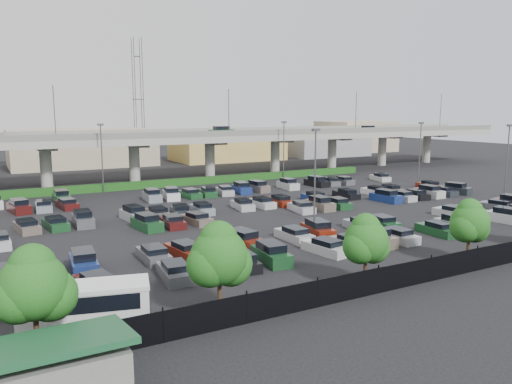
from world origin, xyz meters
TOP-DOWN VIEW (x-y plane):
  - ground at (0.00, 0.00)m, footprint 280.00×280.00m
  - overpass at (-0.25, 31.99)m, footprint 150.00×13.00m
  - hedge at (0.00, 25.00)m, footprint 66.00×1.60m
  - fence at (-0.05, -28.00)m, footprint 70.00×0.10m
  - tree_row at (0.70, -26.53)m, footprint 65.07×3.66m
  - shelter at (-30.00, -31.00)m, footprint 6.80×4.59m
  - shuttle_bus at (-27.14, -23.45)m, footprint 7.65×4.20m
  - parked_cars at (-0.83, -3.70)m, footprint 63.11×41.64m
  - light_poles at (-4.13, 2.00)m, footprint 66.90×48.38m
  - distant_buildings at (12.38, 61.81)m, footprint 138.00×24.00m
  - comm_tower at (4.00, 74.00)m, footprint 2.40×2.40m

SIDE VIEW (x-z plane):
  - ground at x=0.00m, z-range 0.00..0.00m
  - hedge at x=0.00m, z-range 0.00..1.10m
  - parked_cars at x=-0.83m, z-range -0.22..1.45m
  - fence at x=-0.05m, z-range -0.10..1.90m
  - shuttle_bus at x=-27.14m, z-range 0.10..2.44m
  - shelter at x=-30.00m, z-range -0.19..2.96m
  - tree_row at x=0.70m, z-range 0.55..6.49m
  - distant_buildings at x=12.38m, z-range -0.76..8.24m
  - light_poles at x=-4.13m, z-range 1.09..11.39m
  - overpass at x=-0.25m, z-range -0.93..14.87m
  - comm_tower at x=4.00m, z-range 0.61..30.61m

